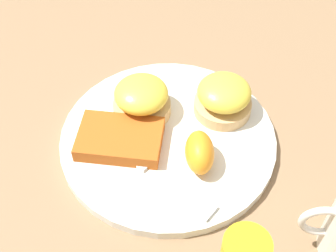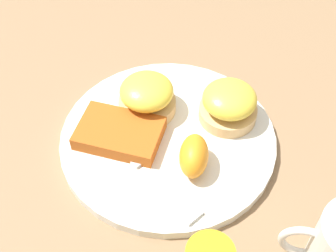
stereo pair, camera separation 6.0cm
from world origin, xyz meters
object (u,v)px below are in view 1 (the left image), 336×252
Objects in this scene: sandwich_benedict_left at (223,97)px; orange_wedge at (200,152)px; sandwich_benedict_right at (141,99)px; fork at (151,173)px; hashbrown_patty at (120,139)px.

orange_wedge is at bearing 72.69° from sandwich_benedict_left.
sandwich_benedict_right is at bearing -44.92° from orange_wedge.
fork is (0.06, 0.02, -0.02)m from orange_wedge.
fork is (0.09, 0.11, -0.02)m from sandwich_benedict_left.
orange_wedge is 0.32× the size of fork.
sandwich_benedict_left is 1.00× the size of sandwich_benedict_right.
sandwich_benedict_left is at bearing -127.11° from fork.
fork is at bearing 135.21° from hashbrown_patty.
sandwich_benedict_left is at bearing -107.31° from orange_wedge.
orange_wedge is at bearing 167.52° from hashbrown_patty.
hashbrown_patty is at bearing 27.87° from sandwich_benedict_left.
sandwich_benedict_right is at bearing -77.24° from fork.
hashbrown_patty is 0.57× the size of fork.
fork is at bearing 102.76° from sandwich_benedict_right.
hashbrown_patty is 0.11m from orange_wedge.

